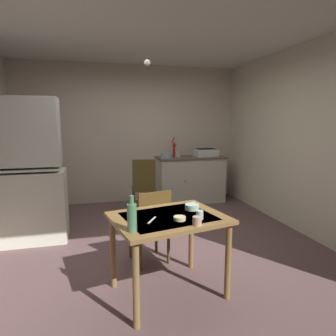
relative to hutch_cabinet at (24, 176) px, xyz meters
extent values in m
plane|color=brown|center=(1.63, -0.50, -0.90)|extent=(5.36, 5.36, 0.00)
cube|color=beige|center=(1.63, 1.73, 0.44)|extent=(4.43, 0.10, 2.69)
cube|color=beige|center=(3.85, -0.50, 0.44)|extent=(0.10, 4.46, 2.69)
cube|color=silver|center=(1.63, -0.50, 1.84)|extent=(4.43, 4.46, 0.10)
cube|color=beige|center=(0.00, 0.00, -0.42)|extent=(1.03, 0.51, 0.96)
cube|color=beige|center=(0.00, 0.00, 0.58)|extent=(0.95, 0.43, 0.89)
cube|color=beige|center=(0.00, -0.03, 0.10)|extent=(0.92, 0.46, 0.02)
cube|color=beige|center=(2.78, 1.36, -0.46)|extent=(1.31, 0.60, 0.88)
cube|color=brown|center=(2.78, 1.36, -0.01)|extent=(1.34, 0.63, 0.03)
sphere|color=#2D2823|center=(2.58, 1.05, -0.42)|extent=(0.02, 0.02, 0.02)
cube|color=silver|center=(3.11, 1.36, 0.08)|extent=(0.44, 0.34, 0.15)
cube|color=black|center=(3.11, 1.36, 0.15)|extent=(0.38, 0.28, 0.01)
cylinder|color=#B21E19|center=(2.45, 1.41, 0.15)|extent=(0.05, 0.05, 0.28)
cylinder|color=#B21E19|center=(2.45, 1.34, 0.25)|extent=(0.03, 0.12, 0.03)
cylinder|color=#A61924|center=(2.45, 1.47, 0.34)|extent=(0.02, 0.16, 0.12)
cylinder|color=#9EB2C6|center=(2.27, 1.31, 0.06)|extent=(0.21, 0.21, 0.10)
cylinder|color=beige|center=(2.52, 1.35, 0.07)|extent=(0.11, 0.11, 0.12)
cube|color=olive|center=(1.55, -1.65, -0.16)|extent=(1.14, 0.96, 0.04)
cube|color=#EFEFCE|center=(1.55, -1.65, -0.14)|extent=(0.89, 0.75, 0.00)
cylinder|color=olive|center=(1.18, -2.06, -0.54)|extent=(0.06, 0.06, 0.72)
cylinder|color=brown|center=(2.04, -1.88, -0.54)|extent=(0.06, 0.06, 0.72)
cylinder|color=olive|center=(1.05, -1.42, -0.54)|extent=(0.06, 0.06, 0.72)
cylinder|color=brown|center=(1.91, -1.24, -0.54)|extent=(0.06, 0.06, 0.72)
cube|color=#51371D|center=(1.49, -0.96, -0.46)|extent=(0.48, 0.48, 0.03)
cube|color=#523A18|center=(1.53, -1.15, -0.24)|extent=(0.38, 0.10, 0.41)
cylinder|color=#51371D|center=(1.62, -0.76, -0.69)|extent=(0.04, 0.04, 0.42)
cylinder|color=#51371D|center=(1.29, -0.83, -0.69)|extent=(0.04, 0.04, 0.42)
cylinder|color=#51371D|center=(1.69, -1.10, -0.69)|extent=(0.04, 0.04, 0.42)
cylinder|color=#51371D|center=(1.36, -1.17, -0.69)|extent=(0.04, 0.04, 0.42)
cube|color=#4C3D1B|center=(1.72, 0.77, -0.44)|extent=(0.43, 0.43, 0.03)
cube|color=#4C4118|center=(1.70, 0.59, -0.17)|extent=(0.38, 0.06, 0.52)
cylinder|color=#4C3D1B|center=(1.90, 0.92, -0.68)|extent=(0.04, 0.04, 0.44)
cylinder|color=#4C3D1B|center=(1.56, 0.95, -0.68)|extent=(0.04, 0.04, 0.44)
cylinder|color=#4C3D1B|center=(1.87, 0.59, -0.68)|extent=(0.04, 0.04, 0.44)
cylinder|color=#4C3D1B|center=(1.53, 0.62, -0.68)|extent=(0.04, 0.04, 0.44)
cylinder|color=beige|center=(1.61, -1.78, -0.13)|extent=(0.11, 0.11, 0.03)
cylinder|color=#ADD1C1|center=(1.82, -1.51, -0.12)|extent=(0.14, 0.14, 0.05)
cylinder|color=tan|center=(1.72, -1.94, -0.11)|extent=(0.08, 0.08, 0.07)
cylinder|color=#ADD1C1|center=(1.79, -1.80, -0.10)|extent=(0.07, 0.07, 0.08)
cylinder|color=#4C7F56|center=(1.17, -1.94, -0.03)|extent=(0.08, 0.08, 0.22)
cylinder|color=#4C7F56|center=(1.17, -1.94, 0.12)|extent=(0.03, 0.03, 0.07)
cube|color=silver|center=(1.38, -1.72, -0.14)|extent=(0.11, 0.16, 0.00)
cube|color=beige|center=(1.88, -1.29, -0.14)|extent=(0.13, 0.09, 0.00)
sphere|color=#F9EFCC|center=(1.61, -0.30, 1.45)|extent=(0.08, 0.08, 0.08)
camera|label=1|loc=(0.90, -4.15, 0.73)|focal=31.31mm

